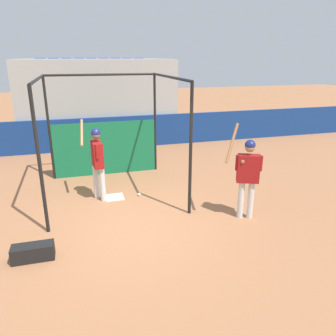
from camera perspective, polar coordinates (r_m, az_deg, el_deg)
ground_plane at (r=6.86m, az=-6.07°, el=-10.38°), size 60.00×60.00×0.00m
outfield_wall at (r=12.62m, az=-11.30°, el=5.94°), size 24.00×0.12×1.20m
bleacher_section at (r=14.48m, az=-12.32°, el=11.65°), size 5.95×4.00×3.28m
batting_cage at (r=9.12m, az=-10.64°, el=5.44°), size 3.07×3.22×2.90m
home_plate at (r=8.32m, az=-9.28°, el=-5.03°), size 0.44×0.44×0.02m
player_batter at (r=7.93m, az=-12.26°, el=1.86°), size 0.51×0.90×1.90m
player_waiting at (r=7.03m, az=13.66°, el=-0.65°), size 0.81×0.55×2.04m
equipment_bag at (r=6.27m, az=-22.44°, el=-13.41°), size 0.70×0.28×0.28m
baseball at (r=8.33m, az=-5.04°, el=-4.60°), size 0.07×0.07×0.07m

